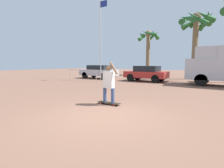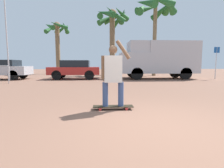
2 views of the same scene
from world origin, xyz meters
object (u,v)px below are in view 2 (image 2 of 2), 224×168
object	(u,v)px
palm_tree_far_left	(57,34)
camper_van	(159,59)
palm_tree_near_van	(156,9)
street_sign	(216,59)
parked_car_red	(75,69)
flagpole	(6,16)
person_skateboarder	(113,72)
skateboard	(113,107)
palm_tree_center_background	(113,22)
parked_car_silver	(1,69)

from	to	relation	value
palm_tree_far_left	camper_van	bearing A→B (deg)	-39.70
palm_tree_near_van	street_sign	bearing A→B (deg)	-52.32
parked_car_red	palm_tree_far_left	world-z (taller)	palm_tree_far_left
camper_van	flagpole	distance (m)	11.36
street_sign	camper_van	bearing A→B (deg)	168.98
camper_van	person_skateboarder	bearing A→B (deg)	-114.55
skateboard	street_sign	distance (m)	12.21
palm_tree_center_background	street_sign	bearing A→B (deg)	-38.30
skateboard	palm_tree_center_background	world-z (taller)	palm_tree_center_background
palm_tree_near_van	palm_tree_center_background	size ratio (longest dim) A/B	1.11
camper_van	skateboard	bearing A→B (deg)	-114.54
skateboard	flagpole	distance (m)	11.41
parked_car_silver	street_sign	bearing A→B (deg)	-2.92
camper_van	flagpole	size ratio (longest dim) A/B	0.76
palm_tree_near_van	palm_tree_center_background	xyz separation A→B (m)	(-4.11, 1.52, -0.97)
person_skateboarder	palm_tree_near_van	distance (m)	15.09
parked_car_silver	palm_tree_near_van	world-z (taller)	palm_tree_near_van
palm_tree_near_van	palm_tree_center_background	world-z (taller)	palm_tree_near_van
flagpole	parked_car_silver	bearing A→B (deg)	135.87
parked_car_red	street_sign	world-z (taller)	street_sign
parked_car_red	flagpole	size ratio (longest dim) A/B	0.49
skateboard	palm_tree_center_background	size ratio (longest dim) A/B	0.15
person_skateboarder	palm_tree_near_van	xyz separation A→B (m)	(5.07, 13.07, 5.59)
skateboard	street_sign	xyz separation A→B (m)	(8.49, 8.64, 1.50)
person_skateboarder	palm_tree_far_left	distance (m)	18.90
person_skateboarder	palm_tree_far_left	size ratio (longest dim) A/B	0.26
parked_car_silver	street_sign	distance (m)	16.46
palm_tree_far_left	palm_tree_center_background	bearing A→B (deg)	-25.19
person_skateboarder	skateboard	bearing A→B (deg)	0.00
flagpole	street_sign	world-z (taller)	flagpole
parked_car_silver	palm_tree_center_background	xyz separation A→B (m)	(8.89, 5.11, 4.77)
palm_tree_near_van	flagpole	size ratio (longest dim) A/B	0.98
camper_van	palm_tree_near_van	bearing A→B (deg)	78.20
palm_tree_near_van	street_sign	world-z (taller)	palm_tree_near_van
palm_tree_far_left	street_sign	xyz separation A→B (m)	(14.05, -9.02, -3.20)
parked_car_red	flagpole	bearing A→B (deg)	-163.52
skateboard	parked_car_red	size ratio (longest dim) A/B	0.26
skateboard	parked_car_red	world-z (taller)	parked_car_red
street_sign	skateboard	bearing A→B (deg)	-134.49
skateboard	palm_tree_near_van	world-z (taller)	palm_tree_near_van
parked_car_silver	person_skateboarder	bearing A→B (deg)	-50.08
person_skateboarder	flagpole	bearing A→B (deg)	128.91
palm_tree_near_van	camper_van	bearing A→B (deg)	-101.80
person_skateboarder	parked_car_red	size ratio (longest dim) A/B	0.43
parked_car_silver	street_sign	size ratio (longest dim) A/B	1.73
parked_car_red	palm_tree_near_van	distance (m)	10.05
palm_tree_far_left	flagpole	xyz separation A→B (m)	(-1.08, -9.43, -0.41)
street_sign	palm_tree_center_background	bearing A→B (deg)	141.70
skateboard	palm_tree_near_van	size ratio (longest dim) A/B	0.13
person_skateboarder	camper_van	world-z (taller)	camper_van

